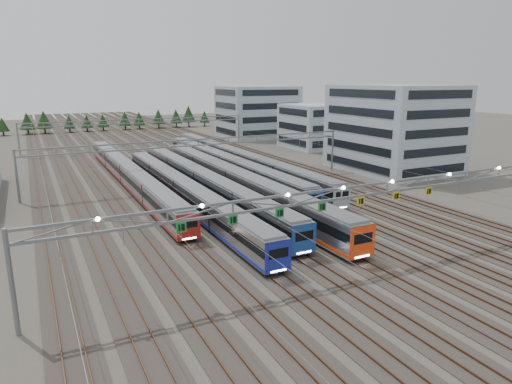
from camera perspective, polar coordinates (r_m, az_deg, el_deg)
name	(u,v)px	position (r m, az deg, el deg)	size (l,w,h in m)	color
ground	(338,265)	(46.00, 10.24, -9.01)	(400.00, 400.00, 0.00)	#47423A
track_bed	(129,137)	(137.09, -15.62, 6.60)	(54.00, 260.00, 5.42)	#2D2823
train_a	(128,174)	(81.02, -15.69, 2.20)	(2.72, 65.15, 3.54)	black
train_b	(183,191)	(66.52, -9.11, 0.08)	(2.76, 56.36, 3.59)	black
train_c	(203,182)	(71.72, -6.70, 1.23)	(2.87, 59.14, 3.73)	black
train_d	(235,181)	(71.32, -2.69, 1.34)	(3.04, 61.80, 3.97)	black
train_e	(226,165)	(85.65, -3.74, 3.40)	(2.92, 59.10, 3.81)	black
train_f	(239,160)	(91.31, -2.19, 4.06)	(2.88, 67.77, 3.75)	black
gantry_near	(342,196)	(43.64, 10.68, -0.47)	(56.36, 0.61, 8.08)	slate
gantry_mid	(199,148)	(78.88, -7.19, 5.53)	(56.36, 0.36, 8.00)	slate
gantry_far	(139,125)	(121.96, -14.37, 8.14)	(56.36, 0.36, 8.00)	slate
depot_bldg_south	(394,128)	(95.00, 16.83, 7.65)	(18.00, 22.00, 16.69)	#9AABB8
depot_bldg_mid	(315,126)	(122.81, 7.37, 8.16)	(14.00, 16.00, 11.35)	#9AABB8
depot_bldg_north	(257,112)	(146.06, 0.18, 10.02)	(22.00, 18.00, 15.65)	#9AABB8
treeline	(96,119)	(170.56, -19.38, 8.60)	(87.50, 5.60, 7.02)	#332114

